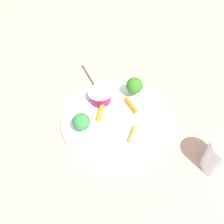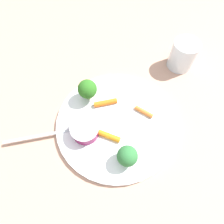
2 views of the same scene
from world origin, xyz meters
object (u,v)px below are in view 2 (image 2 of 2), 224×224
(sauce_cup, at_px, (85,130))
(broccoli_floret_0, at_px, (87,89))
(carrot_stick_1, at_px, (144,112))
(drinking_glass, at_px, (183,55))
(fork, at_px, (47,134))
(plate, at_px, (116,123))
(broccoli_floret_1, at_px, (127,156))
(carrot_stick_2, at_px, (106,103))
(carrot_stick_0, at_px, (109,136))

(sauce_cup, distance_m, broccoli_floret_0, 0.10)
(carrot_stick_1, relative_size, drinking_glass, 0.60)
(drinking_glass, bearing_deg, fork, -134.29)
(plate, bearing_deg, carrot_stick_1, 33.13)
(sauce_cup, height_order, broccoli_floret_1, broccoli_floret_1)
(sauce_cup, height_order, drinking_glass, drinking_glass)
(sauce_cup, bearing_deg, broccoli_floret_0, 101.75)
(plate, bearing_deg, carrot_stick_2, 130.93)
(plate, xyz_separation_m, broccoli_floret_1, (0.04, -0.09, 0.04))
(broccoli_floret_1, height_order, fork, broccoli_floret_1)
(carrot_stick_0, distance_m, carrot_stick_2, 0.09)
(broccoli_floret_1, height_order, carrot_stick_1, broccoli_floret_1)
(sauce_cup, distance_m, fork, 0.09)
(sauce_cup, distance_m, drinking_glass, 0.34)
(broccoli_floret_1, bearing_deg, sauce_cup, 158.61)
(broccoli_floret_1, bearing_deg, carrot_stick_0, 139.01)
(broccoli_floret_1, bearing_deg, plate, 115.70)
(plate, height_order, carrot_stick_1, carrot_stick_1)
(sauce_cup, xyz_separation_m, carrot_stick_2, (0.03, 0.09, -0.01))
(carrot_stick_0, xyz_separation_m, carrot_stick_2, (-0.03, 0.09, 0.00))
(fork, bearing_deg, sauce_cup, 15.74)
(carrot_stick_2, relative_size, drinking_glass, 0.73)
(carrot_stick_1, height_order, carrot_stick_2, carrot_stick_2)
(broccoli_floret_0, distance_m, broccoli_floret_1, 0.19)
(carrot_stick_0, relative_size, fork, 0.30)
(broccoli_floret_1, xyz_separation_m, fork, (-0.19, 0.02, -0.03))
(sauce_cup, distance_m, carrot_stick_2, 0.09)
(plate, distance_m, carrot_stick_0, 0.04)
(carrot_stick_0, xyz_separation_m, drinking_glass, (0.15, 0.27, 0.02))
(plate, height_order, fork, fork)
(plate, bearing_deg, drinking_glass, 58.73)
(sauce_cup, height_order, broccoli_floret_0, broccoli_floret_0)
(carrot_stick_1, height_order, fork, carrot_stick_1)
(broccoli_floret_0, bearing_deg, drinking_glass, 38.12)
(carrot_stick_0, xyz_separation_m, fork, (-0.14, -0.03, -0.01))
(carrot_stick_2, distance_m, drinking_glass, 0.26)
(plate, bearing_deg, broccoli_floret_1, -64.30)
(carrot_stick_0, bearing_deg, fork, -169.51)
(sauce_cup, height_order, carrot_stick_2, sauce_cup)
(plate, relative_size, carrot_stick_2, 4.98)
(broccoli_floret_0, relative_size, carrot_stick_1, 1.27)
(plate, distance_m, drinking_glass, 0.27)
(carrot_stick_1, distance_m, carrot_stick_2, 0.10)
(broccoli_floret_0, height_order, drinking_glass, drinking_glass)
(carrot_stick_2, bearing_deg, carrot_stick_0, -71.34)
(carrot_stick_0, bearing_deg, broccoli_floret_1, -40.99)
(sauce_cup, xyz_separation_m, drinking_glass, (0.20, 0.27, 0.01))
(plate, distance_m, broccoli_floret_1, 0.10)
(broccoli_floret_0, distance_m, carrot_stick_1, 0.15)
(carrot_stick_0, relative_size, drinking_glass, 0.68)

